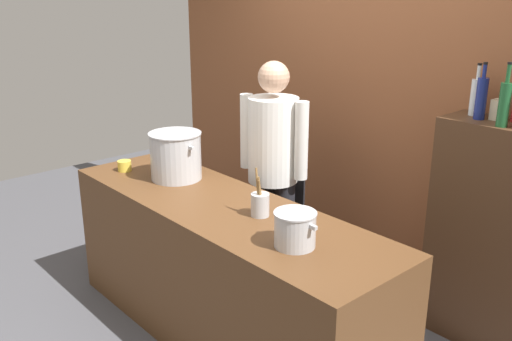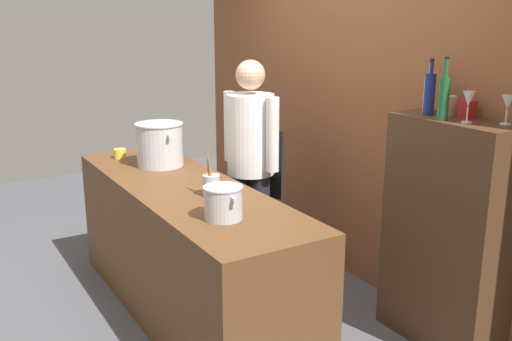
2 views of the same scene
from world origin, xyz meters
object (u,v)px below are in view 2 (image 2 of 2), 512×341
Objects in this scene: chef at (251,157)px; wine_bottle_green at (444,97)px; butter_jar at (120,153)px; utensil_crock at (211,185)px; wine_glass_tall at (508,104)px; stockpot_small at (223,203)px; stockpot_large at (160,145)px; spice_tin_cream at (447,106)px; spice_tin_red at (467,109)px; wine_glass_wide at (469,100)px; wine_bottle_clear at (429,93)px; wine_bottle_cobalt at (430,93)px.

wine_bottle_green reaches higher than chef.
utensil_crock is at bearing 8.02° from butter_jar.
wine_bottle_green is at bearing -144.31° from wine_glass_tall.
stockpot_small is 1.60m from wine_glass_tall.
butter_jar is (-0.37, -0.18, -0.12)m from stockpot_large.
chef is 1.45m from spice_tin_cream.
spice_tin_red is (0.11, 0.04, -0.01)m from spice_tin_cream.
stockpot_small is 1.34m from wine_bottle_green.
spice_tin_cream is at bearing 75.76° from stockpot_small.
wine_glass_wide is at bearing 30.25° from butter_jar.
chef is 17.65× the size of butter_jar.
stockpot_small is 1.61m from butter_jar.
utensil_crock is at bearing -116.05° from wine_bottle_clear.
stockpot_small is at bearing -104.24° from spice_tin_cream.
butter_jar is 0.80× the size of spice_tin_cream.
wine_glass_tall is (1.92, 1.21, 0.45)m from stockpot_large.
wine_bottle_green reaches higher than butter_jar.
wine_glass_tall is at bearing 8.63° from spice_tin_cream.
chef reaches higher than spice_tin_cream.
wine_bottle_green reaches higher than wine_glass_wide.
spice_tin_cream is at bearing -4.40° from wine_bottle_clear.
spice_tin_cream reaches higher than butter_jar.
stockpot_large is 2.13m from wine_glass_wide.
wine_bottle_cobalt is 1.89× the size of wine_glass_wide.
wine_bottle_clear reaches higher than spice_tin_cream.
butter_jar is at bearing -145.53° from wine_bottle_cobalt.
wine_bottle_clear reaches higher than stockpot_small.
stockpot_large is (-0.33, -0.57, 0.09)m from chef.
wine_bottle_green reaches higher than stockpot_small.
spice_tin_cream is (0.08, 0.06, -0.07)m from wine_bottle_cobalt.
stockpot_small is at bearing 128.56° from chef.
wine_glass_tall is 0.20m from wine_glass_wide.
spice_tin_cream is at bearing 58.09° from utensil_crock.
chef is 10.59× the size of wine_glass_tall.
butter_jar is at bearing -149.36° from wine_bottle_green.
wine_bottle_green is (1.32, 0.45, 0.56)m from chef.
spice_tin_cream is (1.94, 1.34, 0.52)m from butter_jar.
wine_bottle_green is at bearing 31.66° from stockpot_large.
wine_glass_wide is at bearing 49.10° from utensil_crock.
wine_bottle_green is (2.03, 1.20, 0.59)m from butter_jar.
wine_glass_tall is 0.91× the size of wine_glass_wide.
wine_glass_tall reaches higher than stockpot_small.
chef is 16.34× the size of spice_tin_red.
butter_jar is at bearing -142.97° from wine_bottle_clear.
wine_glass_tall is at bearing 14.94° from wine_bottle_cobalt.
utensil_crock is (-0.40, 0.13, -0.02)m from stockpot_small.
wine_bottle_cobalt reaches higher than spice_tin_red.
stockpot_large is 0.43m from butter_jar.
wine_glass_wide reaches higher than wine_glass_tall.
wine_bottle_cobalt is at bearing 59.69° from utensil_crock.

